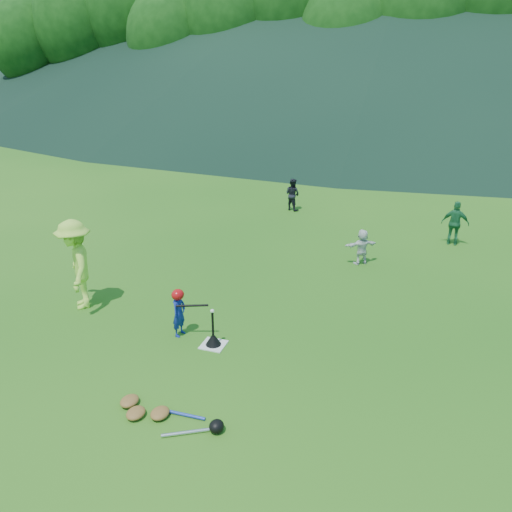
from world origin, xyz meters
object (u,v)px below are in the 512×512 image
(fielder_b, at_px, (292,194))
(batting_tee, at_px, (213,339))
(fielder_c, at_px, (455,223))
(batter_child, at_px, (179,313))
(equipment_pile, at_px, (160,414))
(home_plate, at_px, (214,345))
(adult_coach, at_px, (76,265))
(fielder_d, at_px, (362,247))

(fielder_b, bearing_deg, batting_tee, 118.49)
(fielder_b, height_order, fielder_c, fielder_c)
(batter_child, bearing_deg, fielder_b, 7.13)
(fielder_c, bearing_deg, equipment_pile, 71.16)
(home_plate, height_order, fielder_b, fielder_b)
(fielder_b, xyz_separation_m, equipment_pile, (1.02, -11.49, -0.51))
(batter_child, bearing_deg, equipment_pile, -154.29)
(batter_child, height_order, adult_coach, adult_coach)
(adult_coach, height_order, batting_tee, adult_coach)
(home_plate, bearing_deg, fielder_d, 67.46)
(home_plate, xyz_separation_m, fielder_c, (4.43, 7.41, 0.64))
(adult_coach, relative_size, fielder_b, 1.72)
(batting_tee, bearing_deg, fielder_d, 67.46)
(fielder_c, height_order, equipment_pile, fielder_c)
(fielder_b, bearing_deg, adult_coach, 97.06)
(adult_coach, distance_m, equipment_pile, 4.48)
(adult_coach, bearing_deg, home_plate, 42.25)
(home_plate, bearing_deg, equipment_pile, -88.80)
(batter_child, xyz_separation_m, batting_tee, (0.78, -0.15, -0.35))
(fielder_d, xyz_separation_m, batting_tee, (-2.09, -5.03, -0.35))
(fielder_c, bearing_deg, batter_child, 60.11)
(adult_coach, relative_size, equipment_pile, 1.10)
(home_plate, relative_size, batter_child, 0.47)
(fielder_d, distance_m, batting_tee, 5.46)
(batter_child, height_order, fielder_d, same)
(fielder_c, xyz_separation_m, batting_tee, (-4.43, -7.41, -0.52))
(fielder_d, bearing_deg, fielder_b, -89.01)
(batter_child, xyz_separation_m, fielder_d, (2.87, 4.88, -0.00))
(fielder_d, bearing_deg, fielder_c, -169.03)
(batter_child, bearing_deg, fielder_c, -29.75)
(fielder_b, distance_m, fielder_c, 5.74)
(fielder_c, relative_size, fielder_d, 1.35)
(adult_coach, height_order, equipment_pile, adult_coach)
(fielder_c, bearing_deg, fielder_b, -13.76)
(batter_child, relative_size, fielder_b, 0.83)
(adult_coach, xyz_separation_m, fielder_c, (7.84, 6.86, -0.34))
(equipment_pile, bearing_deg, home_plate, 91.20)
(home_plate, bearing_deg, batting_tee, 0.00)
(fielder_b, height_order, batting_tee, fielder_b)
(batter_child, xyz_separation_m, adult_coach, (-2.62, 0.40, 0.51))
(batting_tee, height_order, equipment_pile, batting_tee)
(batter_child, xyz_separation_m, equipment_pile, (0.83, -2.30, -0.41))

